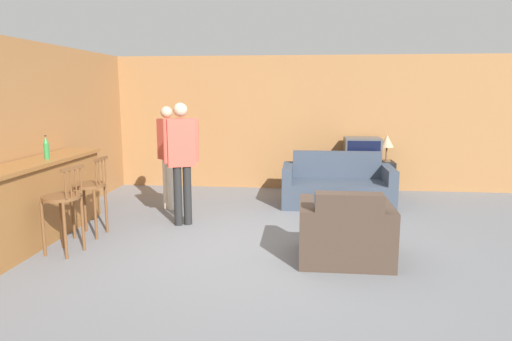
# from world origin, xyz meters

# --- Properties ---
(ground_plane) EXTENTS (24.00, 24.00, 0.00)m
(ground_plane) POSITION_xyz_m (0.00, 0.00, 0.00)
(ground_plane) COLOR slate
(wall_back) EXTENTS (9.40, 0.08, 2.60)m
(wall_back) POSITION_xyz_m (0.00, 3.72, 1.30)
(wall_back) COLOR #9E6B3D
(wall_back) RESTS_ON ground_plane
(wall_left) EXTENTS (0.08, 8.72, 2.60)m
(wall_left) POSITION_xyz_m (-3.23, 1.36, 1.30)
(wall_left) COLOR #9E6B3D
(wall_left) RESTS_ON ground_plane
(bar_counter) EXTENTS (0.55, 2.78, 1.05)m
(bar_counter) POSITION_xyz_m (-2.89, 0.05, 0.53)
(bar_counter) COLOR brown
(bar_counter) RESTS_ON ground_plane
(bar_chair_near) EXTENTS (0.52, 0.52, 1.07)m
(bar_chair_near) POSITION_xyz_m (-2.31, -0.31, 0.61)
(bar_chair_near) COLOR brown
(bar_chair_near) RESTS_ON ground_plane
(bar_chair_mid) EXTENTS (0.45, 0.45, 1.07)m
(bar_chair_mid) POSITION_xyz_m (-2.31, 0.38, 0.61)
(bar_chair_mid) COLOR brown
(bar_chair_mid) RESTS_ON ground_plane
(couch_far) EXTENTS (1.84, 0.95, 0.88)m
(couch_far) POSITION_xyz_m (1.10, 2.44, 0.31)
(couch_far) COLOR #384251
(couch_far) RESTS_ON ground_plane
(armchair_near) EXTENTS (1.04, 0.90, 0.86)m
(armchair_near) POSITION_xyz_m (1.00, -0.20, 0.31)
(armchair_near) COLOR #423328
(armchair_near) RESTS_ON ground_plane
(coffee_table) EXTENTS (0.55, 0.94, 0.39)m
(coffee_table) POSITION_xyz_m (1.08, 1.02, 0.33)
(coffee_table) COLOR #472D1E
(coffee_table) RESTS_ON ground_plane
(tv_unit) EXTENTS (1.18, 0.49, 0.63)m
(tv_unit) POSITION_xyz_m (1.61, 3.31, 0.32)
(tv_unit) COLOR black
(tv_unit) RESTS_ON ground_plane
(tv) EXTENTS (0.66, 0.51, 0.44)m
(tv) POSITION_xyz_m (1.61, 3.31, 0.85)
(tv) COLOR #4C4C4C
(tv) RESTS_ON tv_unit
(bottle) EXTENTS (0.07, 0.07, 0.31)m
(bottle) POSITION_xyz_m (-2.83, 0.31, 1.19)
(bottle) COLOR #2D7F3D
(bottle) RESTS_ON bar_counter
(book_on_table) EXTENTS (0.22, 0.17, 0.03)m
(book_on_table) POSITION_xyz_m (1.10, 0.98, 0.40)
(book_on_table) COLOR maroon
(book_on_table) RESTS_ON coffee_table
(table_lamp) EXTENTS (0.25, 0.25, 0.49)m
(table_lamp) POSITION_xyz_m (2.05, 3.31, 0.99)
(table_lamp) COLOR brown
(table_lamp) RESTS_ON tv_unit
(person_by_window) EXTENTS (0.39, 0.37, 1.68)m
(person_by_window) POSITION_xyz_m (-1.67, 1.86, 0.96)
(person_by_window) COLOR silver
(person_by_window) RESTS_ON ground_plane
(person_by_counter) EXTENTS (0.48, 0.29, 1.76)m
(person_by_counter) POSITION_xyz_m (-1.21, 1.00, 1.01)
(person_by_counter) COLOR black
(person_by_counter) RESTS_ON ground_plane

